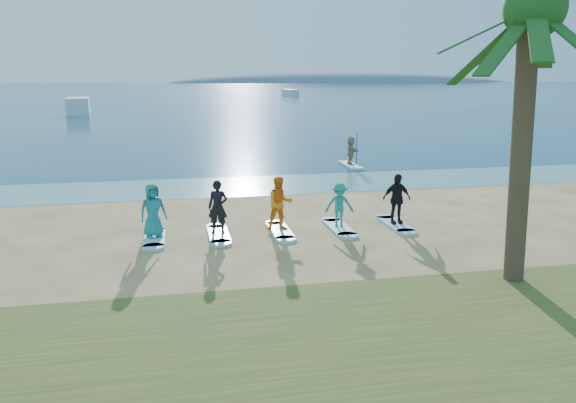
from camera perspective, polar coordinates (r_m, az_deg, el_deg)
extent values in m
plane|color=tan|center=(17.71, -1.68, -5.03)|extent=(600.00, 600.00, 0.00)
plane|color=teal|center=(27.79, -5.41, 1.57)|extent=(600.00, 600.00, 0.00)
plane|color=navy|center=(176.70, -10.83, 10.97)|extent=(600.00, 600.00, 0.00)
ellipsoid|color=slate|center=(331.42, 5.73, 11.96)|extent=(220.00, 56.00, 18.00)
cylinder|color=brown|center=(15.47, 22.58, 4.46)|extent=(0.52, 0.52, 6.89)
sphere|color=#144719|center=(15.41, 23.78, 17.59)|extent=(1.50, 1.50, 1.50)
sphere|color=brown|center=(15.38, 22.96, 16.36)|extent=(0.70, 0.70, 0.70)
cube|color=silver|center=(33.80, 6.39, 3.68)|extent=(0.70, 3.00, 0.12)
imported|color=tan|center=(33.67, 6.42, 5.17)|extent=(0.50, 1.54, 1.66)
cube|color=silver|center=(82.20, -20.46, 8.35)|extent=(3.59, 7.78, 2.17)
cube|color=silver|center=(134.35, 0.23, 10.64)|extent=(3.29, 5.69, 1.61)
cube|color=#A4DAFF|center=(19.43, -13.41, -3.61)|extent=(0.70, 2.20, 0.09)
imported|color=teal|center=(19.19, -13.56, -0.89)|extent=(1.02, 0.83, 1.81)
cube|color=#A4DAFF|center=(19.46, -7.06, -3.32)|extent=(0.70, 2.20, 0.09)
imported|color=black|center=(19.22, -7.14, -0.57)|extent=(0.76, 0.61, 1.83)
cube|color=#A4DAFF|center=(19.73, -0.81, -2.99)|extent=(0.70, 2.20, 0.09)
imported|color=orange|center=(19.48, -0.82, -0.20)|extent=(0.96, 0.77, 1.89)
cube|color=#A4DAFF|center=(20.23, 5.20, -2.65)|extent=(0.70, 2.20, 0.09)
imported|color=teal|center=(20.02, 5.24, -0.35)|extent=(1.12, 0.79, 1.57)
cube|color=#A4DAFF|center=(20.94, 10.85, -2.29)|extent=(0.70, 2.20, 0.09)
imported|color=black|center=(20.71, 10.97, 0.28)|extent=(1.09, 0.50, 1.83)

